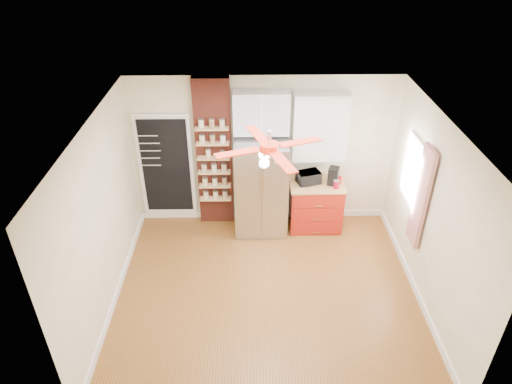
{
  "coord_description": "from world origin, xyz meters",
  "views": [
    {
      "loc": [
        -0.25,
        -5.04,
        4.93
      ],
      "look_at": [
        -0.15,
        0.9,
        1.22
      ],
      "focal_mm": 32.0,
      "sensor_mm": 36.0,
      "label": 1
    }
  ],
  "objects_px": {
    "fridge": "(261,186)",
    "canister_left": "(336,184)",
    "coffee_maker": "(333,176)",
    "toaster_oven": "(308,177)",
    "pantry_jar_oats": "(208,153)",
    "ceiling_fan": "(269,148)",
    "red_cabinet": "(315,205)"
  },
  "relations": [
    {
      "from": "toaster_oven",
      "to": "canister_left",
      "type": "relative_size",
      "value": 2.85
    },
    {
      "from": "ceiling_fan",
      "to": "toaster_oven",
      "type": "bearing_deg",
      "value": 65.8
    },
    {
      "from": "red_cabinet",
      "to": "coffee_maker",
      "type": "bearing_deg",
      "value": -4.82
    },
    {
      "from": "toaster_oven",
      "to": "pantry_jar_oats",
      "type": "height_order",
      "value": "pantry_jar_oats"
    },
    {
      "from": "coffee_maker",
      "to": "pantry_jar_oats",
      "type": "relative_size",
      "value": 2.29
    },
    {
      "from": "fridge",
      "to": "canister_left",
      "type": "height_order",
      "value": "fridge"
    },
    {
      "from": "fridge",
      "to": "red_cabinet",
      "type": "bearing_deg",
      "value": 2.95
    },
    {
      "from": "ceiling_fan",
      "to": "coffee_maker",
      "type": "distance_m",
      "value": 2.45
    },
    {
      "from": "coffee_maker",
      "to": "pantry_jar_oats",
      "type": "height_order",
      "value": "pantry_jar_oats"
    },
    {
      "from": "ceiling_fan",
      "to": "coffee_maker",
      "type": "xyz_separation_m",
      "value": [
        1.18,
        1.66,
        -1.37
      ]
    },
    {
      "from": "toaster_oven",
      "to": "ceiling_fan",
      "type": "bearing_deg",
      "value": -133.13
    },
    {
      "from": "fridge",
      "to": "canister_left",
      "type": "bearing_deg",
      "value": -4.69
    },
    {
      "from": "canister_left",
      "to": "red_cabinet",
      "type": "bearing_deg",
      "value": 152.83
    },
    {
      "from": "pantry_jar_oats",
      "to": "red_cabinet",
      "type": "bearing_deg",
      "value": -3.47
    },
    {
      "from": "canister_left",
      "to": "pantry_jar_oats",
      "type": "distance_m",
      "value": 2.22
    },
    {
      "from": "toaster_oven",
      "to": "pantry_jar_oats",
      "type": "xyz_separation_m",
      "value": [
        -1.7,
        0.09,
        0.43
      ]
    },
    {
      "from": "toaster_oven",
      "to": "canister_left",
      "type": "height_order",
      "value": "toaster_oven"
    },
    {
      "from": "fridge",
      "to": "red_cabinet",
      "type": "height_order",
      "value": "fridge"
    },
    {
      "from": "pantry_jar_oats",
      "to": "canister_left",
      "type": "bearing_deg",
      "value": -7.05
    },
    {
      "from": "fridge",
      "to": "canister_left",
      "type": "distance_m",
      "value": 1.28
    },
    {
      "from": "toaster_oven",
      "to": "pantry_jar_oats",
      "type": "relative_size",
      "value": 2.81
    },
    {
      "from": "fridge",
      "to": "pantry_jar_oats",
      "type": "distance_m",
      "value": 1.06
    },
    {
      "from": "red_cabinet",
      "to": "ceiling_fan",
      "type": "relative_size",
      "value": 0.67
    },
    {
      "from": "red_cabinet",
      "to": "toaster_oven",
      "type": "bearing_deg",
      "value": 173.28
    },
    {
      "from": "red_cabinet",
      "to": "coffee_maker",
      "type": "distance_m",
      "value": 0.66
    },
    {
      "from": "toaster_oven",
      "to": "coffee_maker",
      "type": "height_order",
      "value": "coffee_maker"
    },
    {
      "from": "red_cabinet",
      "to": "pantry_jar_oats",
      "type": "bearing_deg",
      "value": 176.53
    },
    {
      "from": "ceiling_fan",
      "to": "canister_left",
      "type": "height_order",
      "value": "ceiling_fan"
    },
    {
      "from": "fridge",
      "to": "canister_left",
      "type": "relative_size",
      "value": 13.0
    },
    {
      "from": "fridge",
      "to": "coffee_maker",
      "type": "distance_m",
      "value": 1.25
    },
    {
      "from": "red_cabinet",
      "to": "canister_left",
      "type": "height_order",
      "value": "canister_left"
    },
    {
      "from": "ceiling_fan",
      "to": "pantry_jar_oats",
      "type": "height_order",
      "value": "ceiling_fan"
    }
  ]
}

